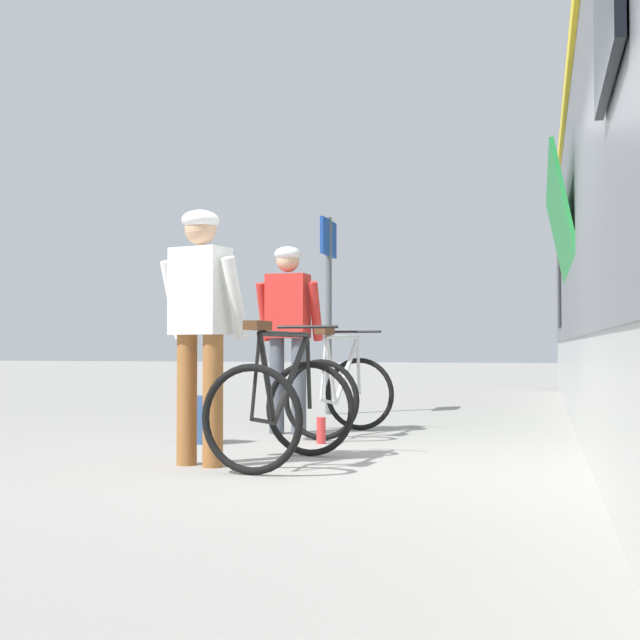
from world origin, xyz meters
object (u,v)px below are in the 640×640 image
cyclist_near_in_red (288,322)px  bicycle_near_silver (341,392)px  bicycle_far_black (283,407)px  backpack_on_platform (202,420)px  cyclist_far_in_white (200,312)px  platform_sign_post (329,281)px  water_bottle_near_the_bikes (321,431)px

cyclist_near_in_red → bicycle_near_silver: (0.51, 0.02, -0.65)m
bicycle_far_black → backpack_on_platform: bicycle_far_black is taller
bicycle_near_silver → backpack_on_platform: 1.39m
cyclist_far_in_white → backpack_on_platform: (-0.51, 1.30, -0.85)m
bicycle_far_black → platform_sign_post: bearing=99.7°
cyclist_far_in_white → water_bottle_near_the_bikes: cyclist_far_in_white is taller
cyclist_far_in_white → backpack_on_platform: cyclist_far_in_white is taller
backpack_on_platform → bicycle_far_black: bearing=-36.0°
cyclist_far_in_white → bicycle_near_silver: (0.48, 2.26, -0.65)m
cyclist_near_in_red → platform_sign_post: platform_sign_post is taller
bicycle_far_black → water_bottle_near_the_bikes: bearing=92.7°
cyclist_near_in_red → bicycle_near_silver: 0.83m
platform_sign_post → bicycle_near_silver: bearing=-73.7°
bicycle_near_silver → bicycle_far_black: 2.08m
water_bottle_near_the_bikes → platform_sign_post: size_ratio=0.09×
cyclist_near_in_red → bicycle_near_silver: cyclist_near_in_red is taller
bicycle_far_black → bicycle_near_silver: bearing=91.6°
bicycle_near_silver → cyclist_near_in_red: bearing=-177.3°
backpack_on_platform → water_bottle_near_the_bikes: backpack_on_platform is taller
bicycle_near_silver → backpack_on_platform: size_ratio=2.88×
backpack_on_platform → platform_sign_post: (0.28, 3.38, 1.42)m
bicycle_near_silver → backpack_on_platform: bearing=-135.7°
backpack_on_platform → platform_sign_post: size_ratio=0.17×
cyclist_near_in_red → cyclist_far_in_white: same height
bicycle_near_silver → water_bottle_near_the_bikes: bearing=-90.4°
bicycle_far_black → platform_sign_post: (-0.76, 4.49, 1.22)m
bicycle_near_silver → bicycle_far_black: (0.06, -2.08, 0.00)m
cyclist_near_in_red → water_bottle_near_the_bikes: 1.28m
cyclist_far_in_white → water_bottle_near_the_bikes: bearing=72.8°
cyclist_near_in_red → bicycle_far_black: bearing=-74.6°
water_bottle_near_the_bikes → cyclist_far_in_white: bearing=-107.2°
cyclist_far_in_white → cyclist_near_in_red: bearing=90.7°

